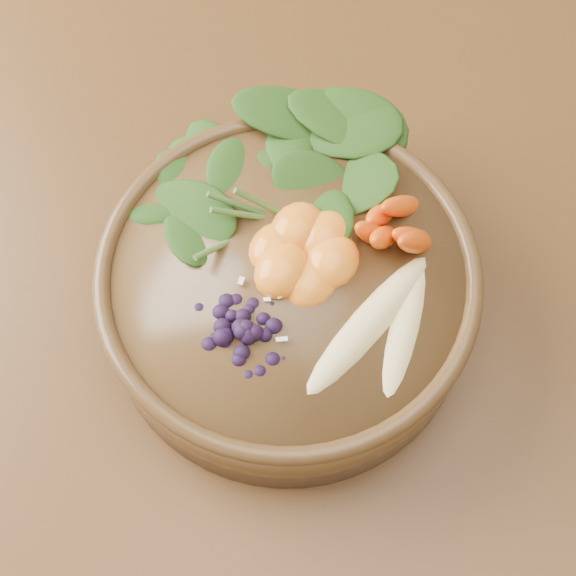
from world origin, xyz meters
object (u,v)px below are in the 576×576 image
at_px(kale_heap, 284,170).
at_px(carrot_cluster, 409,203).
at_px(banana_halves, 389,317).
at_px(blueberry_pile, 243,323).
at_px(stoneware_bowl, 288,294).
at_px(mandarin_cluster, 304,245).

relative_size(kale_heap, carrot_cluster, 2.38).
bearing_deg(banana_halves, blueberry_pile, -141.51).
height_order(carrot_cluster, blueberry_pile, carrot_cluster).
bearing_deg(stoneware_bowl, mandarin_cluster, 82.15).
relative_size(banana_halves, blueberry_pile, 1.22).
distance_m(kale_heap, carrot_cluster, 0.10).
xyz_separation_m(stoneware_bowl, blueberry_pile, (0.00, -0.06, 0.06)).
bearing_deg(blueberry_pile, carrot_cluster, 68.94).
relative_size(stoneware_bowl, banana_halves, 1.78).
relative_size(banana_halves, mandarin_cluster, 1.78).
distance_m(stoneware_bowl, mandarin_cluster, 0.06).
xyz_separation_m(banana_halves, mandarin_cluster, (-0.08, 0.02, 0.00)).
xyz_separation_m(stoneware_bowl, kale_heap, (-0.04, 0.06, 0.06)).
distance_m(carrot_cluster, mandarin_cluster, 0.08).
height_order(mandarin_cluster, blueberry_pile, blueberry_pile).
bearing_deg(stoneware_bowl, blueberry_pile, -88.64).
relative_size(stoneware_bowl, blueberry_pile, 2.16).
height_order(kale_heap, blueberry_pile, kale_heap).
height_order(kale_heap, mandarin_cluster, kale_heap).
bearing_deg(banana_halves, stoneware_bowl, -177.26).
bearing_deg(kale_heap, stoneware_bowl, -54.64).
height_order(stoneware_bowl, carrot_cluster, carrot_cluster).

